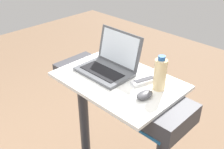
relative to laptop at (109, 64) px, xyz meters
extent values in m
cylinder|color=#38383D|center=(-0.23, -0.03, -0.59)|extent=(0.07, 0.07, 0.83)
cube|color=#38383D|center=(0.11, -0.03, -0.12)|extent=(0.90, 0.28, 0.11)
cube|color=#0C3F19|center=(0.11, -0.17, -0.12)|extent=(0.24, 0.01, 0.06)
cube|color=#1E598C|center=(0.11, -0.17, -0.17)|extent=(0.81, 0.00, 0.02)
cube|color=white|center=(0.11, -0.03, -0.06)|extent=(0.69, 0.48, 0.02)
cube|color=#515459|center=(0.00, -0.04, -0.04)|extent=(0.32, 0.21, 0.02)
cube|color=black|center=(0.00, -0.06, -0.03)|extent=(0.26, 0.12, 0.00)
cube|color=#515459|center=(0.00, 0.09, 0.07)|extent=(0.32, 0.06, 0.21)
cube|color=white|center=(0.00, 0.08, 0.08)|extent=(0.28, 0.04, 0.18)
ellipsoid|color=#4C4C51|center=(0.33, -0.07, -0.03)|extent=(0.07, 0.10, 0.03)
cylinder|color=beige|center=(0.33, 0.05, 0.04)|extent=(0.07, 0.07, 0.17)
cylinder|color=#2659A5|center=(0.33, 0.05, 0.14)|extent=(0.04, 0.04, 0.02)
cube|color=silver|center=(0.23, 0.04, -0.04)|extent=(0.09, 0.17, 0.02)
cube|color=#333338|center=(0.23, 0.04, -0.02)|extent=(0.07, 0.12, 0.00)
camera|label=1|loc=(0.98, -0.97, 0.72)|focal=42.42mm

